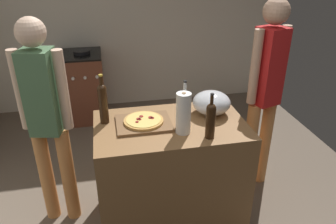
{
  "coord_description": "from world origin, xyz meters",
  "views": [
    {
      "loc": [
        -0.31,
        -1.3,
        2.05
      ],
      "look_at": [
        0.13,
        0.86,
        0.94
      ],
      "focal_mm": 34.88,
      "sensor_mm": 36.0,
      "label": 1
    }
  ],
  "objects_px": {
    "person_in_stripes": "(46,115)",
    "person_in_red": "(265,87)",
    "pizza": "(144,121)",
    "paper_towel_roll": "(183,113)",
    "wine_bottle_amber": "(211,119)",
    "wine_bottle_green": "(103,102)",
    "wine_bottle_clear": "(185,105)",
    "stove": "(82,86)",
    "mixing_bowl": "(211,103)"
  },
  "relations": [
    {
      "from": "mixing_bowl",
      "to": "paper_towel_roll",
      "type": "height_order",
      "value": "paper_towel_roll"
    },
    {
      "from": "stove",
      "to": "wine_bottle_clear",
      "type": "bearing_deg",
      "value": -67.12
    },
    {
      "from": "pizza",
      "to": "person_in_red",
      "type": "bearing_deg",
      "value": 12.83
    },
    {
      "from": "pizza",
      "to": "mixing_bowl",
      "type": "xyz_separation_m",
      "value": [
        0.54,
        0.08,
        0.06
      ]
    },
    {
      "from": "mixing_bowl",
      "to": "wine_bottle_amber",
      "type": "bearing_deg",
      "value": -109.66
    },
    {
      "from": "pizza",
      "to": "paper_towel_roll",
      "type": "height_order",
      "value": "paper_towel_roll"
    },
    {
      "from": "wine_bottle_clear",
      "to": "person_in_stripes",
      "type": "height_order",
      "value": "person_in_stripes"
    },
    {
      "from": "mixing_bowl",
      "to": "wine_bottle_green",
      "type": "bearing_deg",
      "value": 179.09
    },
    {
      "from": "pizza",
      "to": "wine_bottle_clear",
      "type": "bearing_deg",
      "value": -4.83
    },
    {
      "from": "mixing_bowl",
      "to": "paper_towel_roll",
      "type": "xyz_separation_m",
      "value": [
        -0.29,
        -0.25,
        0.06
      ]
    },
    {
      "from": "stove",
      "to": "person_in_red",
      "type": "distance_m",
      "value": 2.46
    },
    {
      "from": "paper_towel_roll",
      "to": "person_in_stripes",
      "type": "height_order",
      "value": "person_in_stripes"
    },
    {
      "from": "paper_towel_roll",
      "to": "wine_bottle_green",
      "type": "bearing_deg",
      "value": 154.09
    },
    {
      "from": "wine_bottle_green",
      "to": "person_in_red",
      "type": "bearing_deg",
      "value": 6.6
    },
    {
      "from": "stove",
      "to": "person_in_stripes",
      "type": "height_order",
      "value": "person_in_stripes"
    },
    {
      "from": "mixing_bowl",
      "to": "wine_bottle_green",
      "type": "height_order",
      "value": "wine_bottle_green"
    },
    {
      "from": "wine_bottle_amber",
      "to": "person_in_stripes",
      "type": "height_order",
      "value": "person_in_stripes"
    },
    {
      "from": "pizza",
      "to": "wine_bottle_amber",
      "type": "xyz_separation_m",
      "value": [
        0.42,
        -0.27,
        0.11
      ]
    },
    {
      "from": "pizza",
      "to": "person_in_stripes",
      "type": "relative_size",
      "value": 0.17
    },
    {
      "from": "paper_towel_roll",
      "to": "person_in_red",
      "type": "xyz_separation_m",
      "value": [
        0.82,
        0.42,
        -0.04
      ]
    },
    {
      "from": "paper_towel_roll",
      "to": "mixing_bowl",
      "type": "bearing_deg",
      "value": 40.75
    },
    {
      "from": "wine_bottle_green",
      "to": "stove",
      "type": "bearing_deg",
      "value": 98.25
    },
    {
      "from": "mixing_bowl",
      "to": "wine_bottle_amber",
      "type": "distance_m",
      "value": 0.37
    },
    {
      "from": "wine_bottle_clear",
      "to": "person_in_stripes",
      "type": "xyz_separation_m",
      "value": [
        -0.99,
        0.18,
        -0.07
      ]
    },
    {
      "from": "wine_bottle_green",
      "to": "person_in_red",
      "type": "xyz_separation_m",
      "value": [
        1.35,
        0.16,
        -0.06
      ]
    },
    {
      "from": "pizza",
      "to": "stove",
      "type": "bearing_deg",
      "value": 105.51
    },
    {
      "from": "wine_bottle_amber",
      "to": "wine_bottle_green",
      "type": "bearing_deg",
      "value": 152.44
    },
    {
      "from": "pizza",
      "to": "wine_bottle_clear",
      "type": "xyz_separation_m",
      "value": [
        0.3,
        -0.03,
        0.11
      ]
    },
    {
      "from": "wine_bottle_amber",
      "to": "stove",
      "type": "height_order",
      "value": "wine_bottle_amber"
    },
    {
      "from": "mixing_bowl",
      "to": "wine_bottle_clear",
      "type": "xyz_separation_m",
      "value": [
        -0.24,
        -0.1,
        0.05
      ]
    },
    {
      "from": "pizza",
      "to": "person_in_red",
      "type": "relative_size",
      "value": 0.17
    },
    {
      "from": "wine_bottle_green",
      "to": "stove",
      "type": "distance_m",
      "value": 2.03
    },
    {
      "from": "mixing_bowl",
      "to": "wine_bottle_green",
      "type": "xyz_separation_m",
      "value": [
        -0.82,
        0.01,
        0.08
      ]
    },
    {
      "from": "pizza",
      "to": "person_in_stripes",
      "type": "distance_m",
      "value": 0.71
    },
    {
      "from": "stove",
      "to": "mixing_bowl",
      "type": "bearing_deg",
      "value": -60.35
    },
    {
      "from": "pizza",
      "to": "paper_towel_roll",
      "type": "distance_m",
      "value": 0.33
    },
    {
      "from": "mixing_bowl",
      "to": "person_in_red",
      "type": "xyz_separation_m",
      "value": [
        0.53,
        0.17,
        0.02
      ]
    },
    {
      "from": "wine_bottle_amber",
      "to": "person_in_stripes",
      "type": "relative_size",
      "value": 0.2
    },
    {
      "from": "person_in_stripes",
      "to": "person_in_red",
      "type": "bearing_deg",
      "value": 2.89
    },
    {
      "from": "wine_bottle_green",
      "to": "wine_bottle_amber",
      "type": "relative_size",
      "value": 1.15
    },
    {
      "from": "wine_bottle_green",
      "to": "person_in_stripes",
      "type": "xyz_separation_m",
      "value": [
        -0.42,
        0.07,
        -0.1
      ]
    },
    {
      "from": "mixing_bowl",
      "to": "stove",
      "type": "relative_size",
      "value": 0.32
    },
    {
      "from": "paper_towel_roll",
      "to": "person_in_red",
      "type": "height_order",
      "value": "person_in_red"
    },
    {
      "from": "wine_bottle_green",
      "to": "paper_towel_roll",
      "type": "bearing_deg",
      "value": -25.91
    },
    {
      "from": "paper_towel_roll",
      "to": "wine_bottle_green",
      "type": "xyz_separation_m",
      "value": [
        -0.53,
        0.26,
        0.02
      ]
    },
    {
      "from": "wine_bottle_green",
      "to": "wine_bottle_clear",
      "type": "xyz_separation_m",
      "value": [
        0.58,
        -0.11,
        -0.03
      ]
    },
    {
      "from": "wine_bottle_green",
      "to": "person_in_stripes",
      "type": "height_order",
      "value": "person_in_stripes"
    },
    {
      "from": "mixing_bowl",
      "to": "stove",
      "type": "height_order",
      "value": "mixing_bowl"
    },
    {
      "from": "pizza",
      "to": "wine_bottle_green",
      "type": "bearing_deg",
      "value": 162.42
    },
    {
      "from": "mixing_bowl",
      "to": "stove",
      "type": "bearing_deg",
      "value": 119.65
    }
  ]
}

